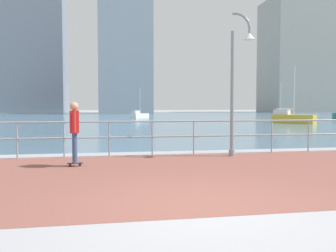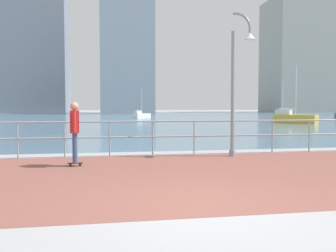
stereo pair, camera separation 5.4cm
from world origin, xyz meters
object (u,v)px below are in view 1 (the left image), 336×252
at_px(sailboat_navy, 292,118).
at_px(lamppost, 238,77).
at_px(skateboarder, 74,128).
at_px(sailboat_white, 140,115).
at_px(sailboat_teal, 280,115).

bearing_deg(sailboat_navy, lamppost, -123.19).
bearing_deg(lamppost, skateboarder, -168.21).
height_order(skateboarder, sailboat_white, sailboat_white).
xyz_separation_m(sailboat_white, sailboat_teal, (18.01, -5.59, 0.07)).
bearing_deg(sailboat_teal, lamppost, -119.56).
relative_size(skateboarder, sailboat_white, 0.42).
relative_size(sailboat_teal, sailboat_navy, 0.88).
relative_size(lamppost, sailboat_teal, 0.95).
xyz_separation_m(lamppost, sailboat_white, (0.54, 38.30, -2.15)).
xyz_separation_m(sailboat_teal, sailboat_navy, (-5.20, -12.29, 0.06)).
bearing_deg(sailboat_white, sailboat_navy, -54.37).
bearing_deg(lamppost, sailboat_teal, 60.44).
relative_size(skateboarder, sailboat_teal, 0.36).
bearing_deg(sailboat_navy, skateboarder, -130.53).
relative_size(lamppost, sailboat_navy, 0.84).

